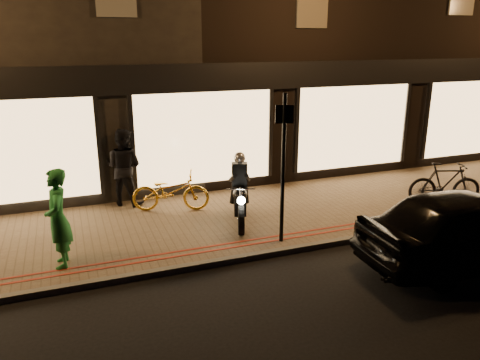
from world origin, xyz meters
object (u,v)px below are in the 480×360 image
at_px(sign_post, 283,161).
at_px(person_green, 58,219).
at_px(parked_car, 469,227).
at_px(bicycle_gold, 171,191).
at_px(motorcycle, 240,196).

distance_m(sign_post, person_green, 4.28).
height_order(sign_post, parked_car, sign_post).
distance_m(bicycle_gold, parked_car, 6.42).
height_order(sign_post, person_green, sign_post).
relative_size(sign_post, parked_car, 0.70).
bearing_deg(motorcycle, parked_car, -24.82).
relative_size(bicycle_gold, parked_car, 0.43).
distance_m(sign_post, parked_car, 3.66).
height_order(person_green, parked_car, person_green).
relative_size(motorcycle, bicycle_gold, 1.03).
xyz_separation_m(motorcycle, bicycle_gold, (-1.28, 1.27, -0.14)).
relative_size(bicycle_gold, person_green, 1.00).
height_order(motorcycle, person_green, person_green).
xyz_separation_m(sign_post, bicycle_gold, (-1.71, 2.54, -1.20)).
relative_size(sign_post, person_green, 1.65).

